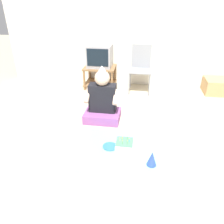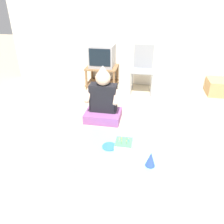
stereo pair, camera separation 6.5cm
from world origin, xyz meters
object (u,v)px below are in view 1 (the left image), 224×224
folding_chair (141,65)px  paper_plate (110,146)px  person_seated (102,102)px  party_hat_blue (152,159)px  tv (100,56)px  cardboard_box_stack (215,86)px  birthday_cake (124,145)px

folding_chair → paper_plate: (-0.30, -1.98, -0.51)m
person_seated → folding_chair: bearing=67.7°
folding_chair → paper_plate: folding_chair is taller
party_hat_blue → tv: bearing=114.4°
tv → person_seated: (0.31, -1.37, -0.36)m
tv → cardboard_box_stack: tv is taller
tv → folding_chair: (0.83, -0.10, -0.13)m
tv → folding_chair: bearing=-6.9°
birthday_cake → paper_plate: size_ratio=1.15×
tv → party_hat_blue: (1.06, -2.34, -0.56)m
party_hat_blue → cardboard_box_stack: bearing=61.5°
cardboard_box_stack → paper_plate: bearing=-130.9°
cardboard_box_stack → paper_plate: cardboard_box_stack is taller
cardboard_box_stack → party_hat_blue: size_ratio=2.47×
tv → folding_chair: folding_chair is taller
folding_chair → person_seated: bearing=-112.3°
tv → paper_plate: 2.24m
person_seated → birthday_cake: size_ratio=3.99×
cardboard_box_stack → birthday_cake: (-1.60, -2.07, -0.08)m
cardboard_box_stack → folding_chair: bearing=-176.6°
folding_chair → cardboard_box_stack: size_ratio=2.01×
folding_chair → party_hat_blue: folding_chair is taller
tv → party_hat_blue: size_ratio=2.65×
folding_chair → birthday_cake: size_ratio=4.21×
tv → party_hat_blue: 2.63m
birthday_cake → paper_plate: birthday_cake is taller
cardboard_box_stack → party_hat_blue: 2.65m
cardboard_box_stack → party_hat_blue: cardboard_box_stack is taller
tv → paper_plate: size_ratio=2.58×
birthday_cake → party_hat_blue: (0.34, -0.26, 0.04)m
paper_plate → birthday_cake: bearing=-1.7°
cardboard_box_stack → birthday_cake: cardboard_box_stack is taller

